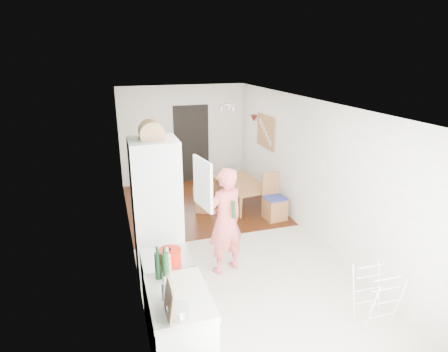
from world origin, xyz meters
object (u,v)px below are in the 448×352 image
person (225,212)px  dining_table (242,195)px  dining_chair (275,197)px  drying_rack (375,298)px  stool (203,203)px

person → dining_table: person is taller
dining_chair → person: bearing=-141.1°
person → drying_rack: person is taller
dining_chair → stool: size_ratio=2.31×
dining_chair → dining_table: bearing=106.0°
dining_table → stool: 0.94m
person → dining_table: size_ratio=1.57×
dining_table → drying_rack: 4.17m
dining_chair → stool: dining_chair is taller
drying_rack → person: bearing=129.8°
dining_table → person: bearing=148.1°
dining_chair → drying_rack: 3.24m
dining_chair → stool: (-1.29, 0.81, -0.27)m
person → drying_rack: (1.39, -1.74, -0.61)m
dining_table → dining_chair: size_ratio=1.33×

